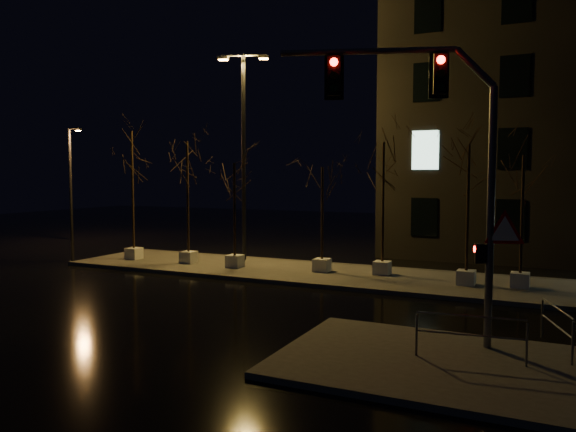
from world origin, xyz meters
The scene contains 15 objects.
ground centered at (0.00, 0.00, 0.00)m, with size 90.00×90.00×0.00m, color black.
median centered at (0.00, 6.00, 0.07)m, with size 22.00×5.00×0.15m, color #44413C.
sidewalk_corner centered at (7.50, -3.50, 0.07)m, with size 7.00×5.00×0.15m, color #44413C.
tree_0 centered at (-8.82, 5.52, 5.02)m, with size 1.80×1.80×6.43m.
tree_1 centered at (-5.65, 5.61, 4.58)m, with size 1.80×1.80×5.84m.
tree_2 centered at (-3.05, 5.49, 3.78)m, with size 1.80×1.80×4.78m.
tree_3 centered at (0.89, 6.13, 3.63)m, with size 1.80×1.80×4.58m.
tree_4 centered at (3.42, 6.54, 4.40)m, with size 1.80×1.80×5.60m.
tree_5 centered at (6.89, 5.75, 4.21)m, with size 1.80×1.80×5.36m.
tree_6 centered at (8.75, 6.04, 3.93)m, with size 1.80×1.80×4.98m.
traffic_signal_mast centered at (7.33, -2.40, 4.83)m, with size 5.56×1.95×7.12m.
streetlight_main centered at (-3.80, 7.65, 5.84)m, with size 2.42×1.01×9.86m.
streetlight_far centered at (-18.79, 11.17, 4.02)m, with size 1.42×0.56×7.32m.
guard_rail_a centered at (8.18, -3.23, 0.82)m, with size 2.37×0.32×1.03m.
guard_rail_b centered at (9.91, -1.56, 0.82)m, with size 0.69×2.09×1.03m.
Camera 1 is at (9.73, -16.00, 4.28)m, focal length 35.00 mm.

